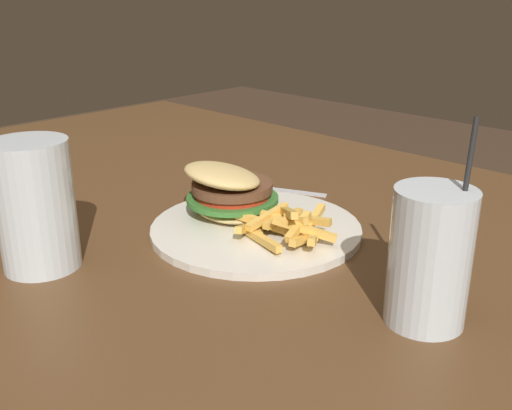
{
  "coord_description": "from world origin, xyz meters",
  "views": [
    {
      "loc": [
        -0.58,
        0.49,
        1.06
      ],
      "look_at": [
        -0.08,
        -0.03,
        0.79
      ],
      "focal_mm": 42.0,
      "sensor_mm": 36.0,
      "label": 1
    }
  ],
  "objects_px": {
    "meal_plate_near": "(245,210)",
    "juice_glass": "(429,260)",
    "spoon": "(241,182)",
    "beer_glass": "(36,207)"
  },
  "relations": [
    {
      "from": "beer_glass",
      "to": "juice_glass",
      "type": "relative_size",
      "value": 0.75
    },
    {
      "from": "beer_glass",
      "to": "juice_glass",
      "type": "height_order",
      "value": "juice_glass"
    },
    {
      "from": "juice_glass",
      "to": "beer_glass",
      "type": "bearing_deg",
      "value": 28.01
    },
    {
      "from": "spoon",
      "to": "beer_glass",
      "type": "bearing_deg",
      "value": 73.07
    },
    {
      "from": "meal_plate_near",
      "to": "juice_glass",
      "type": "height_order",
      "value": "juice_glass"
    },
    {
      "from": "beer_glass",
      "to": "spoon",
      "type": "height_order",
      "value": "beer_glass"
    },
    {
      "from": "meal_plate_near",
      "to": "beer_glass",
      "type": "xyz_separation_m",
      "value": [
        0.09,
        0.24,
        0.05
      ]
    },
    {
      "from": "spoon",
      "to": "meal_plate_near",
      "type": "bearing_deg",
      "value": 113.96
    },
    {
      "from": "juice_glass",
      "to": "spoon",
      "type": "height_order",
      "value": "juice_glass"
    },
    {
      "from": "meal_plate_near",
      "to": "spoon",
      "type": "bearing_deg",
      "value": -42.64
    }
  ]
}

